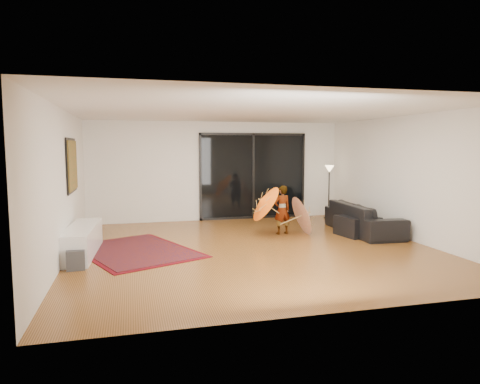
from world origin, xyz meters
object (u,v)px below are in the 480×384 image
object	(u,v)px
ottoman	(357,226)
child	(282,210)
sofa	(363,218)
media_console	(82,241)

from	to	relation	value
ottoman	child	xyz separation A→B (m)	(-1.61, 0.59, 0.34)
sofa	ottoman	size ratio (longest dim) A/B	3.07
media_console	sofa	bearing A→B (deg)	8.96
ottoman	child	world-z (taller)	child
media_console	child	xyz separation A→B (m)	(4.29, 0.92, 0.29)
media_console	child	bearing A→B (deg)	15.61
media_console	ottoman	xyz separation A→B (m)	(5.90, 0.33, -0.05)
child	ottoman	bearing A→B (deg)	151.21
media_console	ottoman	world-z (taller)	media_console
sofa	ottoman	distance (m)	0.42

